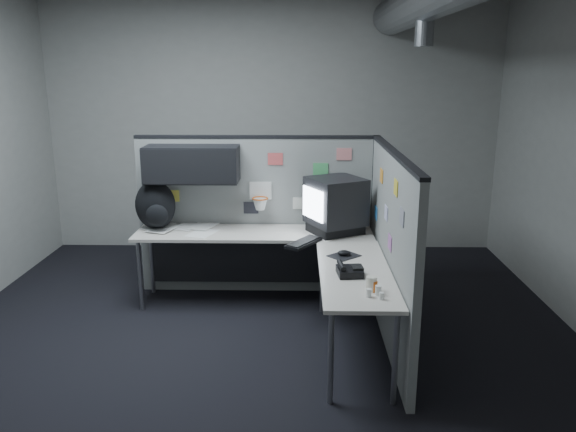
{
  "coord_description": "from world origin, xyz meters",
  "views": [
    {
      "loc": [
        0.33,
        -4.25,
        2.27
      ],
      "look_at": [
        0.24,
        0.35,
        1.06
      ],
      "focal_mm": 35.0,
      "sensor_mm": 36.0,
      "label": 1
    }
  ],
  "objects_px": {
    "monitor": "(335,205)",
    "keyboard": "(304,243)",
    "backpack": "(156,206)",
    "phone": "(349,271)",
    "desk": "(278,252)"
  },
  "relations": [
    {
      "from": "monitor",
      "to": "keyboard",
      "type": "relative_size",
      "value": 1.48
    },
    {
      "from": "monitor",
      "to": "backpack",
      "type": "bearing_deg",
      "value": -165.53
    },
    {
      "from": "phone",
      "to": "backpack",
      "type": "bearing_deg",
      "value": 149.61
    },
    {
      "from": "monitor",
      "to": "backpack",
      "type": "xyz_separation_m",
      "value": [
        -1.75,
        0.08,
        -0.04
      ]
    },
    {
      "from": "phone",
      "to": "backpack",
      "type": "height_order",
      "value": "backpack"
    },
    {
      "from": "keyboard",
      "to": "backpack",
      "type": "xyz_separation_m",
      "value": [
        -1.45,
        0.47,
        0.22
      ]
    },
    {
      "from": "desk",
      "to": "keyboard",
      "type": "xyz_separation_m",
      "value": [
        0.23,
        -0.12,
        0.13
      ]
    },
    {
      "from": "monitor",
      "to": "keyboard",
      "type": "distance_m",
      "value": 0.56
    },
    {
      "from": "monitor",
      "to": "phone",
      "type": "height_order",
      "value": "monitor"
    },
    {
      "from": "monitor",
      "to": "backpack",
      "type": "distance_m",
      "value": 1.76
    },
    {
      "from": "desk",
      "to": "backpack",
      "type": "bearing_deg",
      "value": 163.8
    },
    {
      "from": "desk",
      "to": "monitor",
      "type": "height_order",
      "value": "monitor"
    },
    {
      "from": "desk",
      "to": "backpack",
      "type": "height_order",
      "value": "backpack"
    },
    {
      "from": "phone",
      "to": "backpack",
      "type": "xyz_separation_m",
      "value": [
        -1.79,
        1.24,
        0.2
      ]
    },
    {
      "from": "keyboard",
      "to": "phone",
      "type": "height_order",
      "value": "phone"
    }
  ]
}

